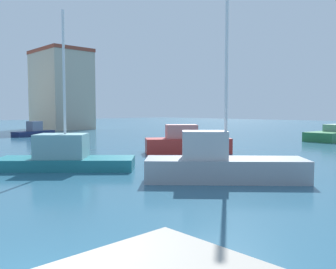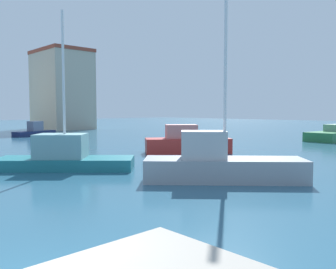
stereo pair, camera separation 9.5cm
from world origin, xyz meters
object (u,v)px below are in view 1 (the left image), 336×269
object	(u,v)px
sailboat_teal_inner_mooring	(64,156)
sailboat_grey_behind_lamppost	(221,164)
motorboat_red_near_pier	(187,143)
motorboat_navy_center_channel	(34,131)

from	to	relation	value
sailboat_teal_inner_mooring	sailboat_grey_behind_lamppost	world-z (taller)	sailboat_grey_behind_lamppost
sailboat_teal_inner_mooring	motorboat_red_near_pier	bearing A→B (deg)	2.74
sailboat_teal_inner_mooring	motorboat_navy_center_channel	bearing A→B (deg)	70.15
motorboat_navy_center_channel	sailboat_teal_inner_mooring	bearing A→B (deg)	-109.85
sailboat_grey_behind_lamppost	motorboat_red_near_pier	xyz separation A→B (m)	(5.72, 7.25, -0.04)
motorboat_navy_center_channel	sailboat_grey_behind_lamppost	bearing A→B (deg)	-99.61
sailboat_grey_behind_lamppost	motorboat_red_near_pier	size ratio (longest dim) A/B	1.73
motorboat_navy_center_channel	sailboat_teal_inner_mooring	xyz separation A→B (m)	(-8.11, -22.47, 0.10)
motorboat_navy_center_channel	motorboat_red_near_pier	size ratio (longest dim) A/B	0.91
motorboat_navy_center_channel	motorboat_red_near_pier	xyz separation A→B (m)	(0.76, -22.04, 0.13)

